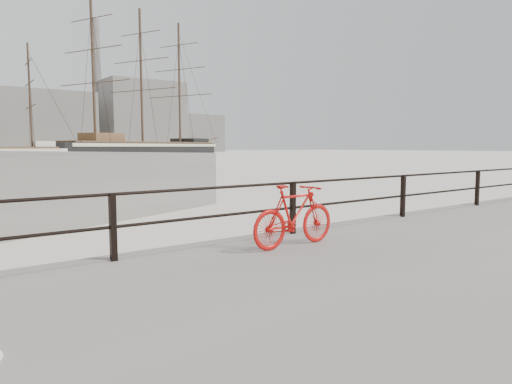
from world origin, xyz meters
TOP-DOWN VIEW (x-y plane):
  - ground at (0.00, 0.00)m, footprint 400.00×400.00m
  - guardrail at (0.00, -0.15)m, footprint 28.00×0.10m
  - bicycle at (-4.24, -1.03)m, footprint 1.74×0.29m
  - barque_black at (29.75, 84.62)m, footprint 57.81×38.92m
  - industrial_west at (20.00, 140.00)m, footprint 32.00×18.00m
  - industrial_mid at (55.00, 145.00)m, footprint 26.00×20.00m
  - industrial_east at (78.00, 150.00)m, footprint 20.00×16.00m
  - smokestack at (42.00, 150.00)m, footprint 2.80×2.80m

SIDE VIEW (x-z plane):
  - ground at x=0.00m, z-range 0.00..0.00m
  - barque_black at x=29.75m, z-range -15.79..15.79m
  - guardrail at x=0.00m, z-range 0.35..1.35m
  - bicycle at x=-4.24m, z-range 0.35..1.40m
  - industrial_east at x=78.00m, z-range 0.00..14.00m
  - industrial_west at x=20.00m, z-range 0.00..18.00m
  - industrial_mid at x=55.00m, z-range 0.00..24.00m
  - smokestack at x=42.00m, z-range 0.00..44.00m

